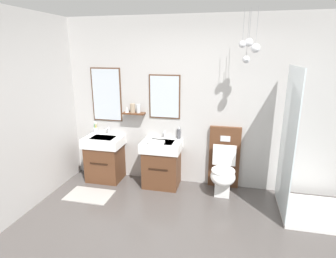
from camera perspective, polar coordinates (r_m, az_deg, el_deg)
name	(u,v)px	position (r m, az deg, el deg)	size (l,w,h in m)	color
wall_back	(203,104)	(4.33, 7.25, 5.20)	(4.67, 0.66, 2.64)	#B7B5B2
bath_mat	(90,195)	(4.46, -16.02, -13.10)	(0.68, 0.44, 0.01)	#9E9993
vanity_sink_left	(105,157)	(4.77, -12.96, -5.75)	(0.62, 0.50, 0.75)	#56331E
tap_on_left_sink	(108,130)	(4.79, -12.35, -0.17)	(0.03, 0.13, 0.11)	silver
vanity_sink_right	(162,162)	(4.45, -1.29, -6.95)	(0.62, 0.50, 0.75)	#56331E
tap_on_right_sink	(164,134)	(4.47, -0.75, -0.96)	(0.03, 0.13, 0.11)	silver
toilet	(223,169)	(4.34, 11.46, -8.11)	(0.48, 0.62, 1.00)	#56331E
toothbrush_cup	(96,130)	(4.88, -14.85, -0.16)	(0.07, 0.07, 0.21)	silver
soap_dispenser	(179,134)	(4.41, 2.27, -0.98)	(0.06, 0.06, 0.20)	#4C4C51
folded_hand_towel	(157,143)	(4.19, -2.35, -2.83)	(0.22, 0.16, 0.04)	white
shower_tray	(304,184)	(4.11, 26.38, -10.28)	(0.89, 0.86, 1.95)	white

